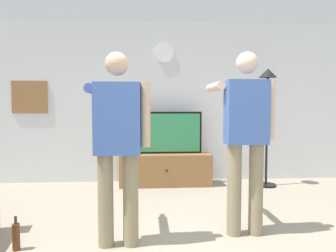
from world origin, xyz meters
The scene contains 9 objects.
back_wall centered at (0.00, 2.95, 1.35)m, with size 6.40×0.10×2.70m, color silver.
tv_stand centered at (0.09, 2.60, 0.26)m, with size 1.47×0.46×0.51m.
television centered at (0.09, 2.65, 0.85)m, with size 1.18×0.07×0.68m.
wall_clock centered at (0.09, 2.89, 2.17)m, with size 0.31×0.31×0.03m, color white.
framed_picture centered at (-2.14, 2.90, 1.43)m, with size 0.57×0.04×0.53m, color olive.
floor_lamp centered at (1.70, 2.42, 1.34)m, with size 0.32×0.32×1.88m.
person_standing_nearer_lamp centered at (-0.49, 0.41, 1.00)m, with size 0.59×0.78×1.76m.
person_standing_nearer_couch centered at (0.75, 0.57, 1.02)m, with size 0.58×0.78×1.80m.
beverage_bottle centered at (-1.39, 0.37, 0.12)m, with size 0.07×0.07×0.31m.
Camera 1 is at (-0.24, -2.44, 1.27)m, focal length 33.52 mm.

